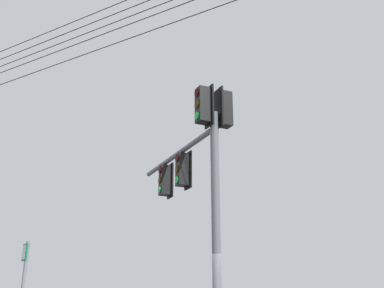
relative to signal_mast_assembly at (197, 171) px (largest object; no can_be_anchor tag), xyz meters
name	(u,v)px	position (x,y,z in m)	size (l,w,h in m)	color
signal_mast_assembly	(197,171)	(0.00, 0.00, 0.00)	(2.14, 4.72, 6.51)	slate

